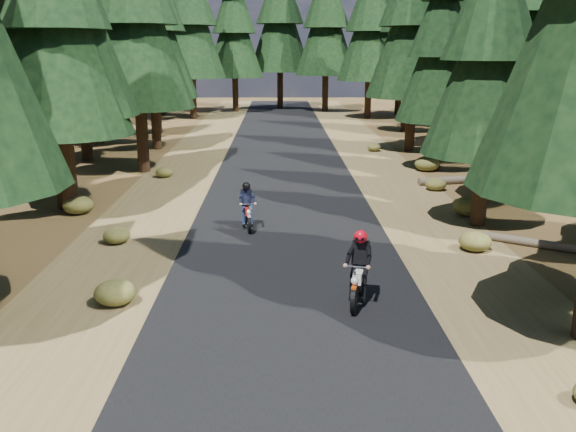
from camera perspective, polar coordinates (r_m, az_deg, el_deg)
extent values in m
plane|color=#4E391C|center=(15.93, 0.09, -5.19)|extent=(120.00, 120.00, 0.00)
cube|color=black|center=(20.70, -0.16, -0.49)|extent=(6.00, 100.00, 0.01)
cube|color=brown|center=(21.15, -12.72, -0.54)|extent=(3.20, 100.00, 0.01)
cube|color=brown|center=(21.27, 12.33, -0.43)|extent=(3.20, 100.00, 0.01)
cylinder|color=black|center=(22.45, -19.21, 6.83)|extent=(0.51, 0.51, 5.34)
cone|color=black|center=(22.30, -19.94, 15.35)|extent=(4.54, 4.54, 6.68)
cylinder|color=black|center=(20.71, 16.93, 5.26)|extent=(0.48, 0.48, 4.52)
cone|color=black|center=(20.47, 17.52, 13.07)|extent=(3.84, 3.84, 5.65)
cylinder|color=black|center=(23.28, -19.78, 8.37)|extent=(0.56, 0.56, 6.43)
cylinder|color=black|center=(24.09, 20.06, 7.83)|extent=(0.53, 0.53, 5.84)
cone|color=black|center=(23.99, 20.84, 16.50)|extent=(4.96, 4.96, 7.30)
cylinder|color=black|center=(27.90, 23.67, 8.92)|extent=(0.56, 0.56, 6.43)
cylinder|color=black|center=(29.62, -12.96, 9.32)|extent=(0.53, 0.53, 5.72)
cone|color=black|center=(29.53, -13.37, 16.24)|extent=(4.86, 4.86, 7.15)
cylinder|color=black|center=(30.11, 13.13, 8.24)|extent=(0.48, 0.48, 4.51)
cone|color=black|center=(29.95, 13.45, 13.60)|extent=(3.83, 3.83, 5.64)
cone|color=black|center=(30.00, 13.69, 17.47)|extent=(2.93, 2.93, 4.06)
cylinder|color=black|center=(33.30, -17.78, 10.11)|extent=(0.55, 0.55, 6.37)
cone|color=black|center=(33.27, -18.33, 16.94)|extent=(5.41, 5.41, 7.96)
cylinder|color=black|center=(33.63, 17.99, 10.22)|extent=(0.56, 0.56, 6.47)
cone|color=black|center=(33.62, 18.55, 17.10)|extent=(5.50, 5.50, 8.09)
cylinder|color=black|center=(36.46, -11.76, 10.25)|extent=(0.53, 0.53, 5.64)
cone|color=black|center=(36.38, -12.06, 15.79)|extent=(4.79, 4.79, 7.05)
cylinder|color=black|center=(35.55, 10.92, 10.34)|extent=(0.53, 0.53, 5.83)
cone|color=black|center=(35.48, 11.21, 16.21)|extent=(4.95, 4.95, 7.29)
cylinder|color=black|center=(39.74, -16.67, 10.14)|extent=(0.52, 0.52, 5.45)
cone|color=black|center=(39.66, -17.03, 15.05)|extent=(4.63, 4.63, 6.81)
cylinder|color=black|center=(40.99, 16.01, 9.72)|extent=(0.48, 0.48, 4.61)
cone|color=black|center=(40.88, 16.30, 13.75)|extent=(3.92, 3.92, 5.77)
cone|color=black|center=(40.92, 16.52, 16.65)|extent=(3.00, 3.00, 4.15)
cylinder|color=black|center=(43.28, -11.57, 10.09)|extent=(0.48, 0.48, 4.42)
cone|color=black|center=(43.17, -11.76, 13.74)|extent=(3.76, 3.76, 5.52)
cone|color=black|center=(43.19, -11.90, 16.38)|extent=(2.87, 2.87, 3.98)
cylinder|color=black|center=(44.32, 10.46, 11.11)|extent=(0.53, 0.53, 5.76)
cone|color=black|center=(44.26, 10.68, 15.77)|extent=(4.90, 4.90, 7.21)
cylinder|color=black|center=(49.22, -14.73, 10.61)|extent=(0.49, 0.49, 4.75)
cone|color=black|center=(49.13, -14.96, 14.06)|extent=(4.04, 4.04, 5.93)
cone|color=black|center=(49.17, -15.13, 16.54)|extent=(3.09, 3.09, 4.27)
cylinder|color=black|center=(48.99, 15.10, 11.11)|extent=(0.53, 0.53, 5.66)
cone|color=black|center=(48.93, 15.38, 15.24)|extent=(4.81, 4.81, 7.07)
cylinder|color=black|center=(39.18, -20.25, 10.51)|extent=(0.56, 0.56, 6.40)
cone|color=black|center=(39.16, -20.79, 16.34)|extent=(5.44, 5.44, 8.00)
cylinder|color=black|center=(43.15, 17.28, 10.77)|extent=(0.54, 0.54, 6.00)
cone|color=black|center=(43.10, 17.67, 15.74)|extent=(5.10, 5.10, 7.50)
cylinder|color=black|center=(36.44, 24.17, 9.26)|extent=(0.52, 0.52, 5.60)
cylinder|color=black|center=(52.47, -8.50, 12.04)|extent=(0.56, 0.56, 6.40)
cone|color=black|center=(52.45, -8.67, 16.41)|extent=(5.44, 5.44, 8.00)
cylinder|color=black|center=(52.55, 7.17, 11.88)|extent=(0.54, 0.54, 6.00)
cone|color=black|center=(52.51, 7.30, 15.96)|extent=(5.10, 5.10, 7.50)
cylinder|color=black|center=(55.88, -11.23, 12.28)|extent=(0.57, 0.57, 6.80)
cone|color=black|center=(55.89, -11.45, 16.63)|extent=(5.78, 5.78, 8.50)
cylinder|color=black|center=(55.98, 9.85, 12.14)|extent=(0.56, 0.56, 6.40)
cone|color=black|center=(55.97, 10.04, 16.23)|extent=(5.44, 5.44, 8.00)
cylinder|color=black|center=(58.16, -4.73, 12.19)|extent=(0.54, 0.54, 6.00)
cone|color=black|center=(58.12, -4.80, 15.88)|extent=(5.10, 5.10, 7.50)
cone|color=black|center=(58.25, -4.86, 18.54)|extent=(3.90, 3.90, 5.40)
cylinder|color=black|center=(58.19, 3.35, 12.41)|extent=(0.56, 0.56, 6.40)
cone|color=black|center=(58.17, 3.41, 16.35)|extent=(5.44, 5.44, 8.00)
cylinder|color=black|center=(61.02, -0.71, 12.72)|extent=(0.57, 0.57, 6.80)
cone|color=black|center=(61.03, -0.72, 16.71)|extent=(5.78, 5.78, 8.50)
cylinder|color=black|center=(52.62, -15.24, 11.27)|extent=(0.52, 0.52, 5.60)
cone|color=black|center=(52.56, -15.50, 15.08)|extent=(4.76, 4.76, 7.00)
cone|color=black|center=(52.66, -15.70, 17.81)|extent=(3.64, 3.64, 5.04)
cylinder|color=black|center=(52.74, 13.92, 11.58)|extent=(0.54, 0.54, 6.00)
cone|color=black|center=(52.70, 14.18, 15.65)|extent=(5.10, 5.10, 7.50)
cylinder|color=#4C4233|center=(27.89, 16.41, 3.18)|extent=(5.12, 1.43, 0.32)
cylinder|color=#4C4233|center=(19.19, 23.54, -2.61)|extent=(3.75, 2.60, 0.24)
ellipsoid|color=#474C1E|center=(25.94, 12.99, 2.78)|extent=(0.83, 0.83, 0.50)
ellipsoid|color=#474C1E|center=(22.76, -18.15, 0.93)|extent=(1.01, 1.01, 0.61)
ellipsoid|color=#474C1E|center=(28.37, -10.96, 3.83)|extent=(0.74, 0.74, 0.45)
ellipsoid|color=#474C1E|center=(18.99, -15.00, -1.69)|extent=(0.77, 0.77, 0.46)
ellipsoid|color=#474C1E|center=(22.17, 15.85, 0.83)|extent=(1.10, 1.10, 0.66)
ellipsoid|color=#474C1E|center=(14.52, -15.10, -6.59)|extent=(0.91, 0.91, 0.55)
ellipsoid|color=#474C1E|center=(35.43, 7.66, 6.07)|extent=(0.73, 0.73, 0.44)
ellipsoid|color=#474C1E|center=(30.02, 12.26, 4.57)|extent=(1.13, 1.13, 0.68)
ellipsoid|color=#474C1E|center=(18.40, 16.30, -2.18)|extent=(0.89, 0.89, 0.54)
cube|color=black|center=(13.88, 6.35, -3.53)|extent=(0.41, 0.31, 0.52)
sphere|color=red|center=(13.76, 6.39, -2.01)|extent=(0.36, 0.36, 0.29)
cube|color=black|center=(19.68, -3.67, 1.61)|extent=(0.35, 0.24, 0.47)
sphere|color=black|center=(19.61, -3.69, 2.57)|extent=(0.30, 0.30, 0.26)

